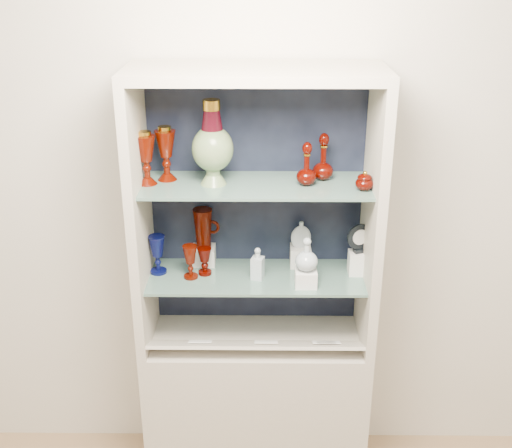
{
  "coord_description": "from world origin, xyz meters",
  "views": [
    {
      "loc": [
        0.02,
        -0.91,
        2.35
      ],
      "look_at": [
        0.0,
        1.53,
        1.3
      ],
      "focal_mm": 45.0,
      "sensor_mm": 36.0,
      "label": 1
    }
  ],
  "objects_px": {
    "enamel_urn": "(212,143)",
    "clear_round_decanter": "(307,255)",
    "pedestal_lamp_left": "(146,158)",
    "ruby_pitcher": "(203,228)",
    "ruby_decanter_a": "(323,154)",
    "cameo_medallion": "(359,238)",
    "clear_square_bottle": "(258,263)",
    "cobalt_goblet": "(157,255)",
    "lidded_bowl": "(365,180)",
    "pedestal_lamp_right": "(166,153)",
    "ruby_goblet_tall": "(190,262)",
    "ruby_goblet_small": "(205,261)",
    "ruby_decanter_b": "(307,163)",
    "flat_flask": "(301,234)"
  },
  "relations": [
    {
      "from": "ruby_decanter_b",
      "to": "cameo_medallion",
      "type": "bearing_deg",
      "value": 9.18
    },
    {
      "from": "ruby_pitcher",
      "to": "clear_square_bottle",
      "type": "distance_m",
      "value": 0.3
    },
    {
      "from": "pedestal_lamp_right",
      "to": "cameo_medallion",
      "type": "bearing_deg",
      "value": -1.58
    },
    {
      "from": "cameo_medallion",
      "to": "pedestal_lamp_left",
      "type": "bearing_deg",
      "value": 162.38
    },
    {
      "from": "enamel_urn",
      "to": "clear_round_decanter",
      "type": "height_order",
      "value": "enamel_urn"
    },
    {
      "from": "pedestal_lamp_right",
      "to": "ruby_decanter_a",
      "type": "height_order",
      "value": "pedestal_lamp_right"
    },
    {
      "from": "clear_round_decanter",
      "to": "cobalt_goblet",
      "type": "bearing_deg",
      "value": 170.24
    },
    {
      "from": "clear_square_bottle",
      "to": "clear_round_decanter",
      "type": "distance_m",
      "value": 0.22
    },
    {
      "from": "ruby_decanter_a",
      "to": "flat_flask",
      "type": "bearing_deg",
      "value": 150.25
    },
    {
      "from": "pedestal_lamp_left",
      "to": "ruby_decanter_a",
      "type": "height_order",
      "value": "ruby_decanter_a"
    },
    {
      "from": "enamel_urn",
      "to": "cobalt_goblet",
      "type": "relative_size",
      "value": 1.99
    },
    {
      "from": "pedestal_lamp_right",
      "to": "cameo_medallion",
      "type": "height_order",
      "value": "pedestal_lamp_right"
    },
    {
      "from": "pedestal_lamp_right",
      "to": "ruby_pitcher",
      "type": "height_order",
      "value": "pedestal_lamp_right"
    },
    {
      "from": "pedestal_lamp_right",
      "to": "clear_round_decanter",
      "type": "xyz_separation_m",
      "value": [
        0.58,
        -0.13,
        -0.39
      ]
    },
    {
      "from": "clear_square_bottle",
      "to": "cameo_medallion",
      "type": "relative_size",
      "value": 1.06
    },
    {
      "from": "clear_square_bottle",
      "to": "cameo_medallion",
      "type": "bearing_deg",
      "value": 6.98
    },
    {
      "from": "lidded_bowl",
      "to": "ruby_goblet_tall",
      "type": "xyz_separation_m",
      "value": [
        -0.71,
        0.05,
        -0.39
      ]
    },
    {
      "from": "pedestal_lamp_right",
      "to": "ruby_decanter_b",
      "type": "height_order",
      "value": "pedestal_lamp_right"
    },
    {
      "from": "pedestal_lamp_right",
      "to": "lidded_bowl",
      "type": "bearing_deg",
      "value": -8.47
    },
    {
      "from": "enamel_urn",
      "to": "ruby_decanter_b",
      "type": "relative_size",
      "value": 1.81
    },
    {
      "from": "ruby_decanter_a",
      "to": "lidded_bowl",
      "type": "height_order",
      "value": "ruby_decanter_a"
    },
    {
      "from": "ruby_goblet_tall",
      "to": "pedestal_lamp_right",
      "type": "bearing_deg",
      "value": 141.31
    },
    {
      "from": "pedestal_lamp_left",
      "to": "ruby_pitcher",
      "type": "distance_m",
      "value": 0.43
    },
    {
      "from": "cobalt_goblet",
      "to": "cameo_medallion",
      "type": "distance_m",
      "value": 0.87
    },
    {
      "from": "ruby_pitcher",
      "to": "clear_square_bottle",
      "type": "xyz_separation_m",
      "value": [
        0.24,
        -0.14,
        -0.1
      ]
    },
    {
      "from": "lidded_bowl",
      "to": "cobalt_goblet",
      "type": "xyz_separation_m",
      "value": [
        -0.85,
        0.09,
        -0.37
      ]
    },
    {
      "from": "cameo_medallion",
      "to": "ruby_decanter_a",
      "type": "bearing_deg",
      "value": 150.63
    },
    {
      "from": "enamel_urn",
      "to": "clear_round_decanter",
      "type": "relative_size",
      "value": 2.44
    },
    {
      "from": "pedestal_lamp_left",
      "to": "ruby_decanter_b",
      "type": "xyz_separation_m",
      "value": [
        0.64,
        -0.01,
        -0.01
      ]
    },
    {
      "from": "ruby_decanter_a",
      "to": "ruby_goblet_tall",
      "type": "relative_size",
      "value": 1.48
    },
    {
      "from": "cobalt_goblet",
      "to": "ruby_goblet_small",
      "type": "relative_size",
      "value": 1.41
    },
    {
      "from": "ruby_decanter_a",
      "to": "clear_round_decanter",
      "type": "bearing_deg",
      "value": -114.98
    },
    {
      "from": "ruby_goblet_small",
      "to": "flat_flask",
      "type": "xyz_separation_m",
      "value": [
        0.42,
        0.09,
        0.09
      ]
    },
    {
      "from": "clear_round_decanter",
      "to": "ruby_pitcher",
      "type": "bearing_deg",
      "value": 155.62
    },
    {
      "from": "pedestal_lamp_left",
      "to": "ruby_goblet_small",
      "type": "xyz_separation_m",
      "value": [
        0.22,
        0.02,
        -0.47
      ]
    },
    {
      "from": "flat_flask",
      "to": "clear_round_decanter",
      "type": "height_order",
      "value": "flat_flask"
    },
    {
      "from": "enamel_urn",
      "to": "cobalt_goblet",
      "type": "height_order",
      "value": "enamel_urn"
    },
    {
      "from": "ruby_goblet_small",
      "to": "ruby_goblet_tall",
      "type": "bearing_deg",
      "value": -149.55
    },
    {
      "from": "ruby_decanter_a",
      "to": "lidded_bowl",
      "type": "bearing_deg",
      "value": -39.07
    },
    {
      "from": "cobalt_goblet",
      "to": "cameo_medallion",
      "type": "bearing_deg",
      "value": 0.17
    },
    {
      "from": "lidded_bowl",
      "to": "clear_square_bottle",
      "type": "xyz_separation_m",
      "value": [
        -0.42,
        0.04,
        -0.39
      ]
    },
    {
      "from": "ruby_goblet_tall",
      "to": "clear_square_bottle",
      "type": "bearing_deg",
      "value": -0.97
    },
    {
      "from": "enamel_urn",
      "to": "ruby_decanter_b",
      "type": "xyz_separation_m",
      "value": [
        0.38,
        -0.01,
        -0.08
      ]
    },
    {
      "from": "flat_flask",
      "to": "clear_round_decanter",
      "type": "distance_m",
      "value": 0.19
    },
    {
      "from": "ruby_pitcher",
      "to": "ruby_decanter_b",
      "type": "bearing_deg",
      "value": -10.31
    },
    {
      "from": "pedestal_lamp_left",
      "to": "enamel_urn",
      "type": "xyz_separation_m",
      "value": [
        0.27,
        0.0,
        0.06
      ]
    },
    {
      "from": "clear_square_bottle",
      "to": "flat_flask",
      "type": "bearing_deg",
      "value": 33.78
    },
    {
      "from": "enamel_urn",
      "to": "ruby_decanter_a",
      "type": "relative_size",
      "value": 1.56
    },
    {
      "from": "pedestal_lamp_right",
      "to": "enamel_urn",
      "type": "bearing_deg",
      "value": -14.08
    },
    {
      "from": "clear_round_decanter",
      "to": "cameo_medallion",
      "type": "relative_size",
      "value": 1.04
    }
  ]
}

